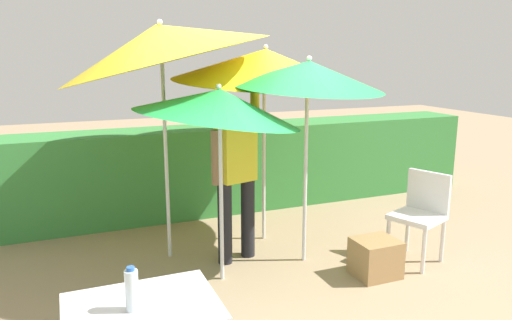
# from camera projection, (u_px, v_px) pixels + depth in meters

# --- Properties ---
(ground_plane) EXTENTS (24.00, 24.00, 0.00)m
(ground_plane) POSITION_uv_depth(u_px,v_px,m) (269.00, 287.00, 4.30)
(ground_plane) COLOR #9E8466
(hedge_row) EXTENTS (8.00, 0.70, 1.11)m
(hedge_row) POSITION_uv_depth(u_px,v_px,m) (197.00, 170.00, 6.27)
(hedge_row) COLOR #38843D
(hedge_row) RESTS_ON ground_plane
(umbrella_rainbow) EXTENTS (2.05, 2.01, 2.59)m
(umbrella_rainbow) POSITION_uv_depth(u_px,v_px,m) (161.00, 44.00, 4.47)
(umbrella_rainbow) COLOR silver
(umbrella_rainbow) RESTS_ON ground_plane
(umbrella_orange) EXTENTS (1.48, 1.46, 1.85)m
(umbrella_orange) POSITION_uv_depth(u_px,v_px,m) (219.00, 104.00, 4.14)
(umbrella_orange) COLOR silver
(umbrella_orange) RESTS_ON ground_plane
(umbrella_yellow) EXTENTS (1.44, 1.44, 2.04)m
(umbrella_yellow) POSITION_uv_depth(u_px,v_px,m) (308.00, 75.00, 4.48)
(umbrella_yellow) COLOR silver
(umbrella_yellow) RESTS_ON ground_plane
(umbrella_navy) EXTENTS (1.97, 1.97, 2.17)m
(umbrella_navy) POSITION_uv_depth(u_px,v_px,m) (265.00, 66.00, 5.04)
(umbrella_navy) COLOR silver
(umbrella_navy) RESTS_ON ground_plane
(person_vendor) EXTENTS (0.55, 0.31, 1.88)m
(person_vendor) POSITION_uv_depth(u_px,v_px,m) (236.00, 169.00, 4.70)
(person_vendor) COLOR black
(person_vendor) RESTS_ON ground_plane
(chair_plastic) EXTENTS (0.57, 0.57, 0.89)m
(chair_plastic) POSITION_uv_depth(u_px,v_px,m) (421.00, 211.00, 4.78)
(chair_plastic) COLOR silver
(chair_plastic) RESTS_ON ground_plane
(cooler_box) EXTENTS (0.53, 0.33, 0.45)m
(cooler_box) POSITION_uv_depth(u_px,v_px,m) (165.00, 318.00, 3.38)
(cooler_box) COLOR #2D6BB7
(cooler_box) RESTS_ON ground_plane
(crate_cardboard) EXTENTS (0.40, 0.35, 0.35)m
(crate_cardboard) POSITION_uv_depth(u_px,v_px,m) (376.00, 258.00, 4.49)
(crate_cardboard) COLOR #9E7A4C
(crate_cardboard) RESTS_ON ground_plane
(bottle_water) EXTENTS (0.07, 0.07, 0.24)m
(bottle_water) POSITION_uv_depth(u_px,v_px,m) (132.00, 290.00, 2.47)
(bottle_water) COLOR silver
(bottle_water) RESTS_ON folding_table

